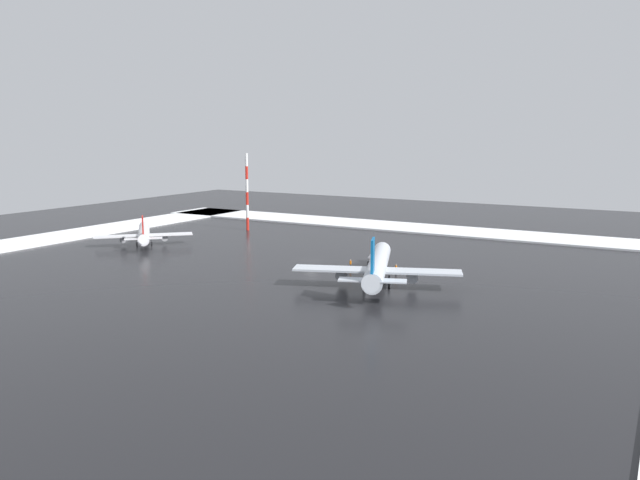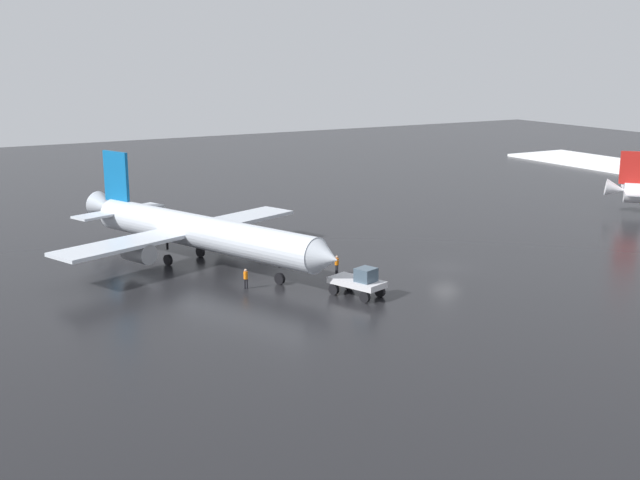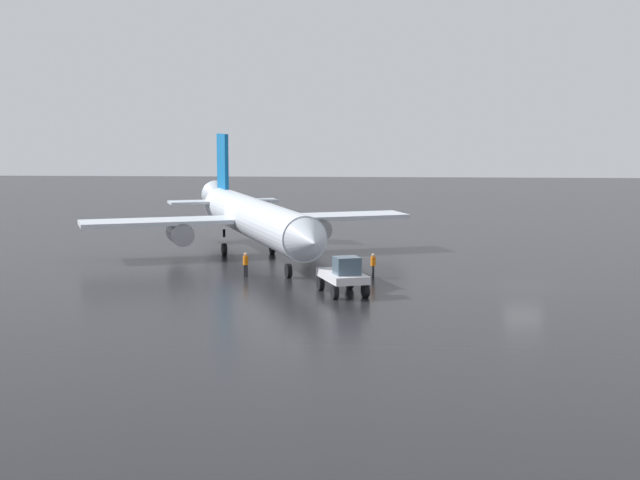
{
  "view_description": "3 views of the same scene",
  "coord_description": "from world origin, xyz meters",
  "px_view_note": "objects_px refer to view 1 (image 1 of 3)",
  "views": [
    {
      "loc": [
        -60.59,
        103.06,
        24.11
      ],
      "look_at": [
        -4.83,
        5.19,
        5.25
      ],
      "focal_mm": 35.0,
      "sensor_mm": 36.0,
      "label": 1
    },
    {
      "loc": [
        -45.15,
        -56.54,
        19.5
      ],
      "look_at": [
        -11.6,
        3.17,
        3.28
      ],
      "focal_mm": 45.0,
      "sensor_mm": 36.0,
      "label": 2
    },
    {
      "loc": [
        -9.38,
        -64.58,
        11.1
      ],
      "look_at": [
        -13.9,
        5.68,
        2.29
      ],
      "focal_mm": 55.0,
      "sensor_mm": 36.0,
      "label": 3
    }
  ],
  "objects_px": {
    "airplane_parked_portside": "(144,233)",
    "ground_crew_beside_wing": "(351,264)",
    "ground_crew_by_nose_gear": "(396,268)",
    "antenna_mast": "(247,192)",
    "airplane_distant_tail": "(377,266)",
    "pushback_tug": "(375,257)"
  },
  "relations": [
    {
      "from": "airplane_distant_tail",
      "to": "airplane_parked_portside",
      "type": "height_order",
      "value": "airplane_distant_tail"
    },
    {
      "from": "pushback_tug",
      "to": "antenna_mast",
      "type": "bearing_deg",
      "value": 44.6
    },
    {
      "from": "pushback_tug",
      "to": "antenna_mast",
      "type": "height_order",
      "value": "antenna_mast"
    },
    {
      "from": "ground_crew_by_nose_gear",
      "to": "antenna_mast",
      "type": "relative_size",
      "value": 0.09
    },
    {
      "from": "airplane_parked_portside",
      "to": "ground_crew_beside_wing",
      "type": "relative_size",
      "value": 11.76
    },
    {
      "from": "pushback_tug",
      "to": "antenna_mast",
      "type": "distance_m",
      "value": 52.3
    },
    {
      "from": "pushback_tug",
      "to": "ground_crew_by_nose_gear",
      "type": "height_order",
      "value": "pushback_tug"
    },
    {
      "from": "airplane_distant_tail",
      "to": "pushback_tug",
      "type": "distance_m",
      "value": 17.83
    },
    {
      "from": "antenna_mast",
      "to": "ground_crew_by_nose_gear",
      "type": "bearing_deg",
      "value": 151.52
    },
    {
      "from": "pushback_tug",
      "to": "ground_crew_beside_wing",
      "type": "distance_m",
      "value": 6.9
    },
    {
      "from": "airplane_distant_tail",
      "to": "antenna_mast",
      "type": "relative_size",
      "value": 1.58
    },
    {
      "from": "ground_crew_beside_wing",
      "to": "antenna_mast",
      "type": "xyz_separation_m",
      "value": [
        44.61,
        -29.18,
        8.92
      ]
    },
    {
      "from": "ground_crew_by_nose_gear",
      "to": "ground_crew_beside_wing",
      "type": "xyz_separation_m",
      "value": [
        8.94,
        0.12,
        0.0
      ]
    },
    {
      "from": "airplane_parked_portside",
      "to": "ground_crew_by_nose_gear",
      "type": "relative_size",
      "value": 11.76
    },
    {
      "from": "pushback_tug",
      "to": "ground_crew_by_nose_gear",
      "type": "relative_size",
      "value": 2.97
    },
    {
      "from": "ground_crew_beside_wing",
      "to": "airplane_distant_tail",
      "type": "bearing_deg",
      "value": -46.71
    },
    {
      "from": "airplane_distant_tail",
      "to": "ground_crew_beside_wing",
      "type": "bearing_deg",
      "value": 25.09
    },
    {
      "from": "airplane_parked_portside",
      "to": "ground_crew_beside_wing",
      "type": "xyz_separation_m",
      "value": [
        -52.15,
        0.32,
        -1.54
      ]
    },
    {
      "from": "airplane_distant_tail",
      "to": "airplane_parked_portside",
      "type": "xyz_separation_m",
      "value": [
        61.75,
        -9.58,
        -0.68
      ]
    },
    {
      "from": "airplane_parked_portside",
      "to": "ground_crew_by_nose_gear",
      "type": "height_order",
      "value": "airplane_parked_portside"
    },
    {
      "from": "ground_crew_by_nose_gear",
      "to": "antenna_mast",
      "type": "xyz_separation_m",
      "value": [
        53.55,
        -29.05,
        8.92
      ]
    },
    {
      "from": "ground_crew_by_nose_gear",
      "to": "ground_crew_beside_wing",
      "type": "distance_m",
      "value": 8.94
    }
  ]
}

